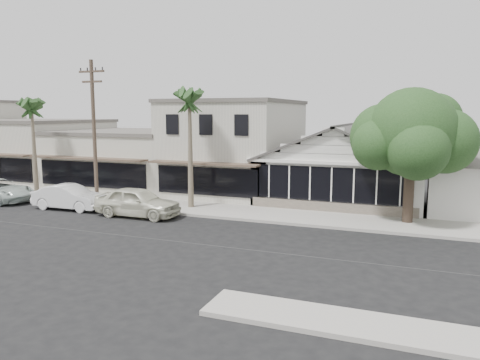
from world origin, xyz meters
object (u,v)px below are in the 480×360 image
at_px(utility_pole, 94,130).
at_px(car_1, 69,197).
at_px(car_0, 138,202).
at_px(shade_tree, 411,135).

bearing_deg(utility_pole, car_1, -132.41).
height_order(utility_pole, car_0, utility_pole).
bearing_deg(car_0, shade_tree, -75.86).
height_order(utility_pole, shade_tree, utility_pole).
xyz_separation_m(car_1, shade_tree, (19.27, 3.55, 3.94)).
distance_m(utility_pole, car_1, 4.35).
bearing_deg(car_0, utility_pole, 69.88).
relative_size(utility_pole, car_0, 1.82).
xyz_separation_m(utility_pole, shade_tree, (18.17, 2.35, -0.09)).
bearing_deg(car_1, car_0, -94.42).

